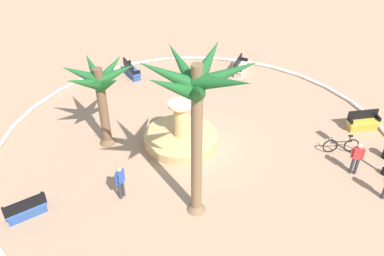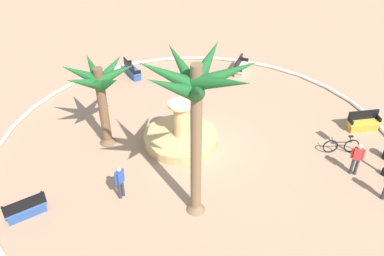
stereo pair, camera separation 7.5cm
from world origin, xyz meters
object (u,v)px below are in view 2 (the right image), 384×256
object	(u,v)px
fountain	(181,137)
bench_west	(132,71)
palm_tree_by_curb	(196,98)
person_cyclist_helmet	(357,158)
bench_north	(26,209)
bench_southeast	(241,68)
palm_tree_near_fountain	(100,86)
bench_east	(363,124)
person_cyclist_photo	(120,180)
bicycle_red_frame	(341,146)

from	to	relation	value
fountain	bench_west	size ratio (longest dim) A/B	2.20
palm_tree_by_curb	person_cyclist_helmet	xyz separation A→B (m)	(-0.96, -7.20, -4.29)
bench_north	bench_southeast	xyz separation A→B (m)	(6.78, -13.63, 0.00)
palm_tree_near_fountain	bench_west	world-z (taller)	palm_tree_near_fountain
bench_east	person_cyclist_photo	bearing A→B (deg)	87.75
palm_tree_near_fountain	person_cyclist_helmet	bearing A→B (deg)	-126.29
bench_east	person_cyclist_helmet	bearing A→B (deg)	130.56
fountain	person_cyclist_photo	size ratio (longest dim) A/B	2.24
person_cyclist_helmet	person_cyclist_photo	world-z (taller)	person_cyclist_helmet
palm_tree_near_fountain	bench_west	bearing A→B (deg)	-28.37
bench_southeast	palm_tree_by_curb	bearing A→B (deg)	141.06
bench_north	person_cyclist_photo	xyz separation A→B (m)	(-0.55, -3.68, 0.54)
palm_tree_near_fountain	palm_tree_by_curb	world-z (taller)	palm_tree_by_curb
bench_southeast	bicycle_red_frame	xyz separation A→B (m)	(-8.82, -0.23, 0.04)
bicycle_red_frame	person_cyclist_photo	distance (m)	10.30
bench_east	bench_west	xyz separation A→B (m)	(10.29, 8.79, 0.00)
bicycle_red_frame	person_cyclist_helmet	xyz separation A→B (m)	(-1.42, 0.52, 0.53)
bicycle_red_frame	bench_north	bearing A→B (deg)	81.65
palm_tree_by_curb	bench_north	size ratio (longest dim) A/B	4.03
palm_tree_by_curb	bench_west	distance (m)	12.77
bench_southeast	person_cyclist_photo	world-z (taller)	person_cyclist_photo
bench_east	bench_north	size ratio (longest dim) A/B	1.01
fountain	bench_north	xyz separation A→B (m)	(-1.84, 7.38, 0.03)
palm_tree_by_curb	person_cyclist_photo	size ratio (longest dim) A/B	4.19
bench_west	bench_east	bearing A→B (deg)	-139.50
bench_southeast	person_cyclist_helmet	distance (m)	10.26
person_cyclist_photo	bench_east	bearing A→B (deg)	-92.25
bench_east	bench_southeast	bearing A→B (deg)	17.89
fountain	bench_west	xyz separation A→B (m)	(7.41, 0.01, 0.03)
bench_north	person_cyclist_helmet	bearing A→B (deg)	-104.53
person_cyclist_photo	bench_southeast	bearing A→B (deg)	-53.61
fountain	bench_east	distance (m)	9.24
fountain	bicycle_red_frame	distance (m)	7.55
person_cyclist_photo	palm_tree_near_fountain	bearing A→B (deg)	-6.91
fountain	palm_tree_by_curb	distance (m)	6.65
bench_east	bench_west	size ratio (longest dim) A/B	1.03
fountain	palm_tree_by_curb	world-z (taller)	palm_tree_by_curb
palm_tree_by_curb	bench_east	bearing A→B (deg)	-81.75
bench_north	bench_southeast	distance (m)	15.23
bench_north	bicycle_red_frame	size ratio (longest dim) A/B	1.03
bench_north	person_cyclist_photo	world-z (taller)	person_cyclist_photo
bench_west	bicycle_red_frame	bearing A→B (deg)	-150.09
bench_west	person_cyclist_photo	world-z (taller)	person_cyclist_photo
bench_southeast	person_cyclist_helmet	size ratio (longest dim) A/B	0.91
fountain	palm_tree_near_fountain	bearing A→B (deg)	65.83
bench_west	bicycle_red_frame	size ratio (longest dim) A/B	1.01
person_cyclist_helmet	person_cyclist_photo	bearing A→B (deg)	73.25
palm_tree_near_fountain	bench_southeast	bearing A→B (deg)	-69.79
palm_tree_near_fountain	bench_east	distance (m)	13.07
bicycle_red_frame	fountain	bearing A→B (deg)	59.13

